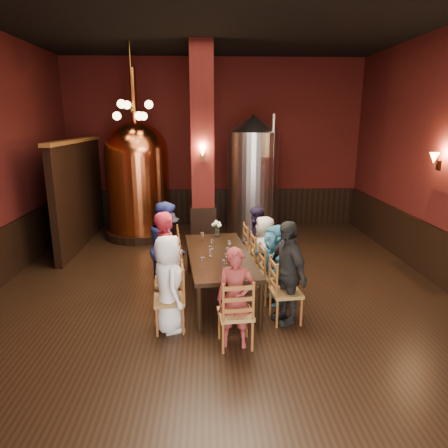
{
  "coord_description": "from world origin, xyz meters",
  "views": [
    {
      "loc": [
        -0.21,
        -6.14,
        2.91
      ],
      "look_at": [
        0.06,
        0.2,
        1.24
      ],
      "focal_mm": 32.0,
      "sensor_mm": 36.0,
      "label": 1
    }
  ],
  "objects_px": {
    "dining_table": "(219,257)",
    "person_0": "(169,284)",
    "rose_vase": "(217,226)",
    "person_2": "(167,248)",
    "steel_vessel": "(253,177)",
    "copper_kettle": "(138,179)",
    "person_1": "(168,261)"
  },
  "relations": [
    {
      "from": "person_0",
      "to": "person_2",
      "type": "xyz_separation_m",
      "value": [
        -0.14,
        1.32,
        0.1
      ]
    },
    {
      "from": "rose_vase",
      "to": "person_0",
      "type": "bearing_deg",
      "value": -109.14
    },
    {
      "from": "person_2",
      "to": "copper_kettle",
      "type": "bearing_deg",
      "value": 13.88
    },
    {
      "from": "person_0",
      "to": "person_1",
      "type": "bearing_deg",
      "value": -11.46
    },
    {
      "from": "person_0",
      "to": "copper_kettle",
      "type": "xyz_separation_m",
      "value": [
        -1.17,
        4.76,
        0.79
      ]
    },
    {
      "from": "person_1",
      "to": "person_2",
      "type": "height_order",
      "value": "person_2"
    },
    {
      "from": "person_1",
      "to": "person_0",
      "type": "bearing_deg",
      "value": 176.04
    },
    {
      "from": "person_0",
      "to": "person_2",
      "type": "height_order",
      "value": "person_2"
    },
    {
      "from": "rose_vase",
      "to": "person_2",
      "type": "bearing_deg",
      "value": -138.48
    },
    {
      "from": "rose_vase",
      "to": "dining_table",
      "type": "bearing_deg",
      "value": -89.05
    },
    {
      "from": "person_1",
      "to": "person_2",
      "type": "distance_m",
      "value": 0.66
    },
    {
      "from": "person_0",
      "to": "person_2",
      "type": "bearing_deg",
      "value": -11.46
    },
    {
      "from": "dining_table",
      "to": "person_1",
      "type": "bearing_deg",
      "value": -158.78
    },
    {
      "from": "dining_table",
      "to": "person_1",
      "type": "distance_m",
      "value": 0.92
    },
    {
      "from": "copper_kettle",
      "to": "person_2",
      "type": "bearing_deg",
      "value": -73.38
    },
    {
      "from": "person_1",
      "to": "steel_vessel",
      "type": "bearing_deg",
      "value": -33.63
    },
    {
      "from": "dining_table",
      "to": "steel_vessel",
      "type": "xyz_separation_m",
      "value": [
        0.95,
        3.59,
        0.83
      ]
    },
    {
      "from": "dining_table",
      "to": "person_2",
      "type": "distance_m",
      "value": 0.92
    },
    {
      "from": "dining_table",
      "to": "person_2",
      "type": "relative_size",
      "value": 1.57
    },
    {
      "from": "person_1",
      "to": "copper_kettle",
      "type": "xyz_separation_m",
      "value": [
        -1.1,
        4.1,
        0.7
      ]
    },
    {
      "from": "steel_vessel",
      "to": "rose_vase",
      "type": "relative_size",
      "value": 9.6
    },
    {
      "from": "person_0",
      "to": "rose_vase",
      "type": "height_order",
      "value": "person_0"
    },
    {
      "from": "person_0",
      "to": "person_1",
      "type": "xyz_separation_m",
      "value": [
        -0.07,
        0.67,
        0.09
      ]
    },
    {
      "from": "dining_table",
      "to": "rose_vase",
      "type": "xyz_separation_m",
      "value": [
        -0.02,
        1.0,
        0.27
      ]
    },
    {
      "from": "dining_table",
      "to": "rose_vase",
      "type": "height_order",
      "value": "rose_vase"
    },
    {
      "from": "person_0",
      "to": "person_2",
      "type": "relative_size",
      "value": 0.88
    },
    {
      "from": "dining_table",
      "to": "person_0",
      "type": "distance_m",
      "value": 1.31
    },
    {
      "from": "steel_vessel",
      "to": "rose_vase",
      "type": "distance_m",
      "value": 2.81
    },
    {
      "from": "steel_vessel",
      "to": "rose_vase",
      "type": "height_order",
      "value": "steel_vessel"
    },
    {
      "from": "person_0",
      "to": "person_1",
      "type": "distance_m",
      "value": 0.68
    },
    {
      "from": "dining_table",
      "to": "copper_kettle",
      "type": "xyz_separation_m",
      "value": [
        -1.91,
        3.68,
        0.8
      ]
    },
    {
      "from": "copper_kettle",
      "to": "rose_vase",
      "type": "height_order",
      "value": "copper_kettle"
    }
  ]
}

